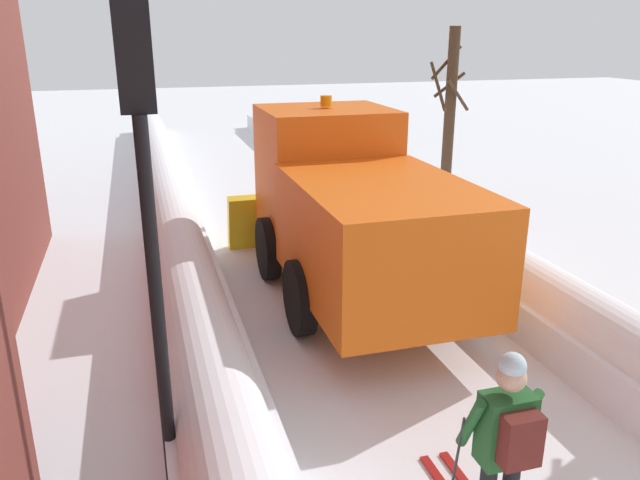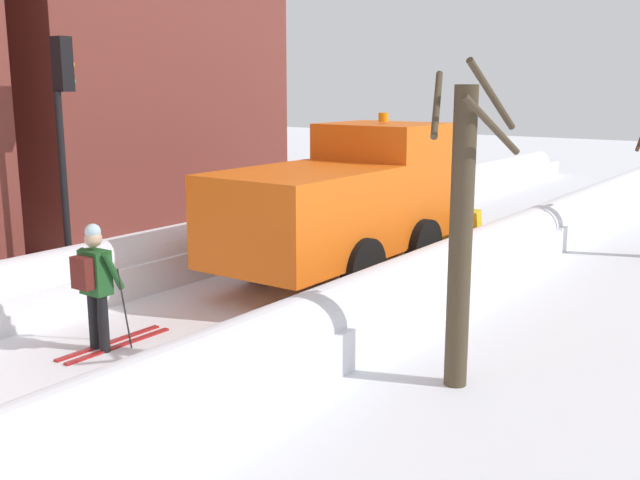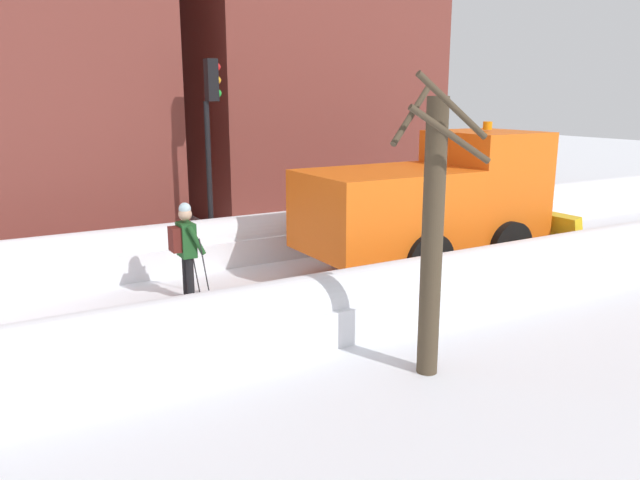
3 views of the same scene
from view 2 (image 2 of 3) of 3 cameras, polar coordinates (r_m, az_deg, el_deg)
ground_plane at (r=15.34m, az=3.59°, el=-1.89°), size 80.00×80.00×0.00m
snowbank_left at (r=16.63m, az=-3.50°, el=0.76°), size 1.10×36.00×1.03m
snowbank_right at (r=14.14m, az=11.99°, el=-1.50°), size 1.10×36.00×1.02m
plow_truck at (r=14.02m, az=1.93°, el=2.97°), size 3.20×5.98×3.12m
skier at (r=10.61m, az=-16.98°, el=-3.08°), size 0.62×1.80×1.81m
traffic_light_pole at (r=13.29m, az=-19.18°, el=8.94°), size 0.28×0.42×4.44m
bare_tree_near at (r=8.92m, az=10.90°, el=0.68°), size 1.04×1.12×3.95m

